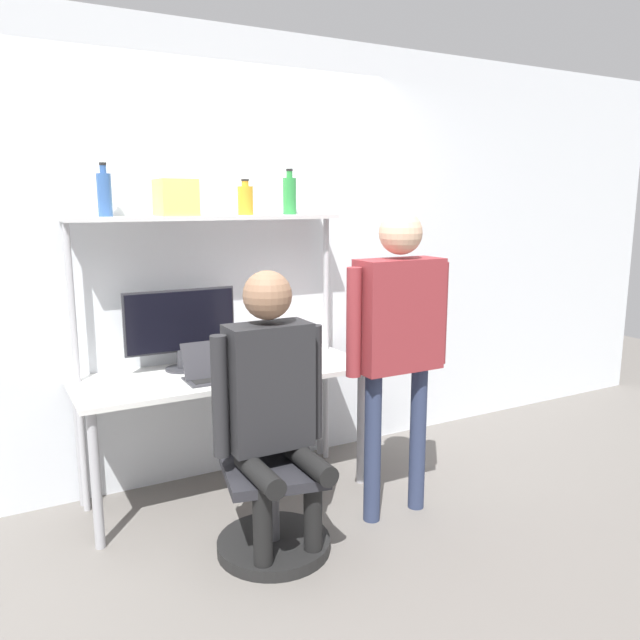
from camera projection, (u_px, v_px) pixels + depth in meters
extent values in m
plane|color=slate|center=(249.00, 517.00, 3.41)|extent=(12.00, 12.00, 0.00)
cube|color=silver|center=(201.00, 261.00, 3.74)|extent=(8.00, 0.06, 2.70)
cube|color=silver|center=(224.00, 374.00, 3.56)|extent=(1.65, 0.63, 0.03)
cylinder|color=#A5A5AA|center=(96.00, 481.00, 3.05)|extent=(0.05, 0.05, 0.72)
cylinder|color=#A5A5AA|center=(361.00, 427.00, 3.77)|extent=(0.05, 0.05, 0.72)
cylinder|color=#A5A5AA|center=(80.00, 445.00, 3.49)|extent=(0.05, 0.05, 0.72)
cylinder|color=#A5A5AA|center=(321.00, 403.00, 4.21)|extent=(0.05, 0.05, 0.72)
cube|color=silver|center=(209.00, 218.00, 3.55)|extent=(1.57, 0.25, 0.02)
cylinder|color=#B2B2B7|center=(77.00, 370.00, 3.34)|extent=(0.04, 0.04, 1.62)
cylinder|color=#B2B2B7|center=(326.00, 340.00, 4.06)|extent=(0.04, 0.04, 1.62)
cylinder|color=#333338|center=(183.00, 369.00, 3.59)|extent=(0.20, 0.20, 0.01)
cylinder|color=#333338|center=(182.00, 359.00, 3.58)|extent=(0.06, 0.06, 0.11)
cube|color=#333338|center=(180.00, 321.00, 3.55)|extent=(0.64, 0.01, 0.36)
cube|color=black|center=(181.00, 321.00, 3.54)|extent=(0.62, 0.02, 0.34)
cube|color=#333338|center=(219.00, 378.00, 3.40)|extent=(0.36, 0.21, 0.01)
cube|color=black|center=(220.00, 378.00, 3.39)|extent=(0.31, 0.11, 0.00)
cube|color=#333338|center=(215.00, 358.00, 3.43)|extent=(0.36, 0.10, 0.19)
cube|color=navy|center=(215.00, 359.00, 3.43)|extent=(0.32, 0.08, 0.17)
cube|color=silver|center=(270.00, 371.00, 3.54)|extent=(0.07, 0.15, 0.01)
cube|color=black|center=(270.00, 370.00, 3.54)|extent=(0.06, 0.13, 0.00)
cylinder|color=black|center=(274.00, 544.00, 3.09)|extent=(0.56, 0.56, 0.06)
cylinder|color=#4C4C51|center=(273.00, 507.00, 3.05)|extent=(0.06, 0.06, 0.34)
cube|color=#26262B|center=(273.00, 471.00, 3.01)|extent=(0.54, 0.54, 0.05)
cube|color=#26262B|center=(263.00, 408.00, 3.16)|extent=(0.41, 0.12, 0.45)
cylinder|color=black|center=(263.00, 531.00, 2.84)|extent=(0.09, 0.09, 0.45)
cylinder|color=black|center=(313.00, 517.00, 2.97)|extent=(0.09, 0.09, 0.45)
cylinder|color=black|center=(259.00, 473.00, 2.82)|extent=(0.10, 0.38, 0.10)
cylinder|color=black|center=(310.00, 462.00, 2.94)|extent=(0.10, 0.38, 0.10)
cube|color=#262628|center=(269.00, 386.00, 2.96)|extent=(0.40, 0.20, 0.60)
cylinder|color=#262628|center=(220.00, 397.00, 2.85)|extent=(0.08, 0.08, 0.57)
cylinder|color=#262628|center=(314.00, 382.00, 3.08)|extent=(0.08, 0.08, 0.57)
sphere|color=#8C664C|center=(267.00, 295.00, 2.88)|extent=(0.23, 0.23, 0.23)
cylinder|color=#2D3856|center=(373.00, 448.00, 3.31)|extent=(0.09, 0.09, 0.83)
cylinder|color=#2D3856|center=(418.00, 438.00, 3.45)|extent=(0.09, 0.09, 0.83)
cube|color=maroon|center=(399.00, 315.00, 3.25)|extent=(0.46, 0.20, 0.59)
cylinder|color=maroon|center=(354.00, 323.00, 3.12)|extent=(0.08, 0.08, 0.56)
cylinder|color=maroon|center=(440.00, 313.00, 3.38)|extent=(0.08, 0.08, 0.56)
sphere|color=#D8AD8C|center=(401.00, 233.00, 3.17)|extent=(0.22, 0.22, 0.22)
cylinder|color=gold|center=(245.00, 201.00, 3.64)|extent=(0.09, 0.09, 0.16)
cylinder|color=gold|center=(245.00, 184.00, 3.62)|extent=(0.04, 0.04, 0.03)
cylinder|color=black|center=(245.00, 180.00, 3.61)|extent=(0.04, 0.04, 0.01)
cylinder|color=#335999|center=(105.00, 195.00, 3.26)|extent=(0.07, 0.07, 0.22)
cylinder|color=#335999|center=(103.00, 169.00, 3.23)|extent=(0.03, 0.03, 0.04)
cylinder|color=black|center=(103.00, 164.00, 3.23)|extent=(0.04, 0.04, 0.01)
cylinder|color=#2D8C3F|center=(290.00, 196.00, 3.77)|extent=(0.08, 0.08, 0.22)
cylinder|color=#2D8C3F|center=(289.00, 175.00, 3.74)|extent=(0.04, 0.04, 0.04)
cylinder|color=black|center=(289.00, 170.00, 3.74)|extent=(0.04, 0.04, 0.01)
cube|color=#DBCC66|center=(176.00, 198.00, 3.44)|extent=(0.20, 0.23, 0.20)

